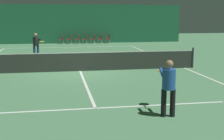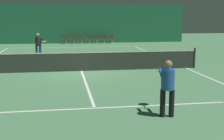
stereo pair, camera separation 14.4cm
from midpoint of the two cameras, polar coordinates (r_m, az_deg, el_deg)
The scene contains 17 objects.
ground_plane at distance 15.63m, azimuth -6.12°, elevation -0.19°, with size 60.00×60.00×0.00m, color #4C7F56.
backdrop_curtain at distance 31.28m, azimuth -8.16°, elevation 8.33°, with size 23.00×0.12×3.79m.
court_line_baseline_far at distance 27.41m, azimuth -7.79°, elevation 4.15°, with size 11.00×0.10×0.00m.
court_line_service_far at distance 21.95m, azimuth -7.24°, elevation 2.73°, with size 8.25×0.10×0.00m.
court_line_service_near at distance 9.42m, azimuth -3.50°, elevation -6.98°, with size 8.25×0.10×0.00m.
court_line_sideline_right at distance 16.89m, azimuth 12.84°, elevation 0.38°, with size 0.10×23.80×0.00m.
court_line_centre at distance 15.63m, azimuth -6.12°, elevation -0.19°, with size 0.10×12.80×0.00m.
tennis_net at distance 15.55m, azimuth -6.16°, elevation 1.66°, with size 12.00×0.10×1.07m.
player_near at distance 8.60m, azimuth 9.80°, elevation -2.47°, with size 0.54×1.34×1.57m.
player_far at distance 20.78m, azimuth -13.89°, elevation 4.70°, with size 0.90×1.34×1.61m.
courtside_chair_0 at distance 30.79m, azimuth -9.22°, elevation 5.65°, with size 0.44×0.44×0.84m.
courtside_chair_1 at distance 30.81m, azimuth -7.81°, elevation 5.69°, with size 0.44×0.44×0.84m.
courtside_chair_2 at distance 30.84m, azimuth -6.40°, elevation 5.72°, with size 0.44×0.44×0.84m.
courtside_chair_3 at distance 30.90m, azimuth -5.00°, elevation 5.76°, with size 0.44×0.44×0.84m.
courtside_chair_4 at distance 30.97m, azimuth -3.60°, elevation 5.78°, with size 0.44×0.44×0.84m.
courtside_chair_5 at distance 31.06m, azimuth -2.21°, elevation 5.81°, with size 0.44×0.44×0.84m.
courtside_chair_6 at distance 31.17m, azimuth -0.83°, elevation 5.83°, with size 0.44×0.44×0.84m.
Camera 1 is at (-1.05, -15.34, 2.75)m, focal length 50.00 mm.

